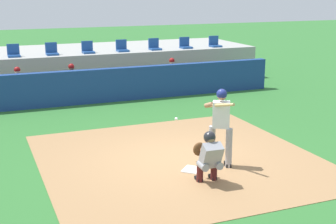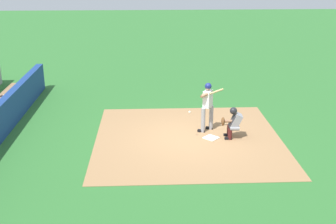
% 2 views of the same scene
% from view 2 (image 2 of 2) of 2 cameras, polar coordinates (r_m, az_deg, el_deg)
% --- Properties ---
extents(ground_plane, '(80.00, 80.00, 0.00)m').
position_cam_2_polar(ground_plane, '(14.95, 2.69, -3.57)').
color(ground_plane, '#2D6B2D').
extents(dirt_infield, '(6.40, 6.40, 0.01)m').
position_cam_2_polar(dirt_infield, '(14.95, 2.69, -3.55)').
color(dirt_infield, '#9E754C').
rests_on(dirt_infield, ground).
extents(home_plate, '(0.62, 0.62, 0.02)m').
position_cam_2_polar(home_plate, '(15.04, 5.73, -3.42)').
color(home_plate, white).
rests_on(home_plate, dirt_infield).
extents(batter_at_plate, '(0.55, 0.90, 1.80)m').
position_cam_2_polar(batter_at_plate, '(15.31, 5.27, 1.08)').
color(batter_at_plate, '#99999E').
rests_on(batter_at_plate, ground).
extents(catcher_crouched, '(0.50, 1.88, 1.13)m').
position_cam_2_polar(catcher_crouched, '(14.95, 8.57, -1.27)').
color(catcher_crouched, gray).
rests_on(catcher_crouched, ground).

